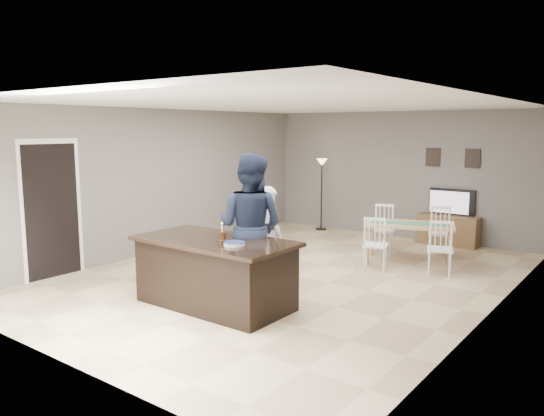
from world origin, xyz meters
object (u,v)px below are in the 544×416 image
Objects in this scene: man at (250,227)px; kitchen_island at (215,272)px; birthday_cake at (222,235)px; dining_table at (410,230)px; floor_lamp at (322,175)px; television at (450,202)px; woman at (269,234)px; plate_stack at (234,244)px; tv_console at (448,230)px.

kitchen_island is at bearing 62.49° from man.
birthday_cake is 0.11× the size of dining_table.
kitchen_island is at bearing -72.50° from floor_lamp.
birthday_cake is at bearing 24.24° from kitchen_island.
woman is (-1.33, -4.29, -0.13)m from television.
plate_stack is 3.91m from dining_table.
plate_stack is at bearing 101.81° from man.
kitchen_island is 0.51m from birthday_cake.
plate_stack is at bearing -15.53° from kitchen_island.
floor_lamp reaches higher than woman.
television is 3.40× the size of plate_stack.
floor_lamp is at bearing 108.55° from birthday_cake.
dining_table is (-0.05, -1.93, -0.28)m from television.
man is 3.34m from dining_table.
television is at bearing 4.08° from floor_lamp.
kitchen_island is 0.79m from man.
floor_lamp is (-1.71, 5.43, 0.83)m from kitchen_island.
floor_lamp is at bearing 107.50° from kitchen_island.
dining_table is (1.15, 3.71, 0.12)m from kitchen_island.
kitchen_island is 0.66m from plate_stack.
plate_stack reaches higher than kitchen_island.
television is at bearing 68.78° from dining_table.
kitchen_island is at bearing -126.95° from dining_table.
dining_table is at bearing 72.77° from kitchen_island.
tv_console is 4.47× the size of plate_stack.
woman is 0.72× the size of dining_table.
tv_console is 5.18m from man.
floor_lamp reaches higher than tv_console.
birthday_cake is 0.14× the size of floor_lamp.
birthday_cake is (-0.06, -0.51, -0.05)m from man.
birthday_cake is at bearing 154.64° from plate_stack.
plate_stack is (0.30, -0.68, -0.08)m from man.
dining_table is (-0.05, -1.86, 0.28)m from tv_console.
kitchen_island is 1.39m from woman.
tv_console is at bearing -113.71° from man.
kitchen_island is 1.30× the size of floor_lamp.
woman is at bearing 95.44° from kitchen_island.
plate_stack is 0.16× the size of floor_lamp.
kitchen_island is at bearing 77.99° from television.
tv_console is at bearing -87.42° from woman.
man is 8.80× the size of birthday_cake.
tv_console is at bearing 2.70° from floor_lamp.
man is (0.15, 0.55, 0.55)m from kitchen_island.
kitchen_island is 8.01× the size of plate_stack.
kitchen_island is 1.05× the size of dining_table.
man reaches higher than woman.
tv_console is 5.27× the size of birthday_cake.
woman is 1.34m from birthday_cake.
dining_table is 1.25× the size of floor_lamp.
television is (1.20, 5.64, 0.41)m from kitchen_island.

